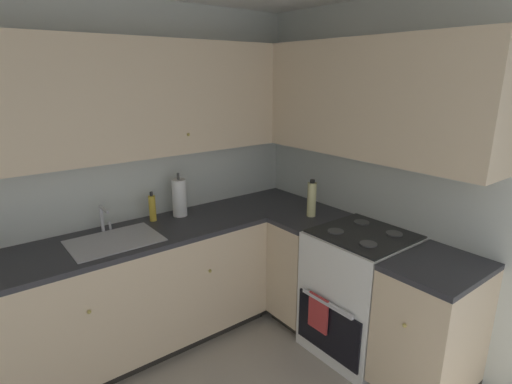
% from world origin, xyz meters
% --- Properties ---
extents(wall_back, '(4.05, 0.05, 2.46)m').
position_xyz_m(wall_back, '(0.00, 1.51, 1.23)').
color(wall_back, silver).
rests_on(wall_back, ground_plane).
extents(wall_right, '(0.05, 3.08, 2.46)m').
position_xyz_m(wall_right, '(2.00, 0.00, 1.23)').
color(wall_right, silver).
rests_on(wall_right, ground_plane).
extents(lower_cabinets_back, '(1.88, 0.62, 0.86)m').
position_xyz_m(lower_cabinets_back, '(0.44, 1.19, 0.44)').
color(lower_cabinets_back, beige).
rests_on(lower_cabinets_back, ground_plane).
extents(countertop_back, '(3.08, 0.60, 0.03)m').
position_xyz_m(countertop_back, '(0.43, 1.19, 0.88)').
color(countertop_back, '#2D2D33').
rests_on(countertop_back, lower_cabinets_back).
extents(lower_cabinets_right, '(0.62, 1.45, 0.86)m').
position_xyz_m(lower_cabinets_right, '(1.68, 0.12, 0.44)').
color(lower_cabinets_right, beige).
rests_on(lower_cabinets_right, ground_plane).
extents(countertop_right, '(0.60, 1.45, 0.03)m').
position_xyz_m(countertop_right, '(1.67, 0.12, 0.88)').
color(countertop_right, '#2D2D33').
rests_on(countertop_right, lower_cabinets_right).
extents(oven_range, '(0.68, 0.62, 1.05)m').
position_xyz_m(oven_range, '(1.69, 0.22, 0.46)').
color(oven_range, white).
rests_on(oven_range, ground_plane).
extents(upper_cabinets_back, '(2.76, 0.34, 0.77)m').
position_xyz_m(upper_cabinets_back, '(0.27, 1.33, 1.80)').
color(upper_cabinets_back, beige).
extents(upper_cabinets_right, '(0.32, 2.00, 0.77)m').
position_xyz_m(upper_cabinets_right, '(1.81, 0.49, 1.80)').
color(upper_cabinets_right, beige).
extents(sink, '(0.57, 0.40, 0.10)m').
position_xyz_m(sink, '(0.30, 1.16, 0.86)').
color(sink, '#B7B7BC').
rests_on(sink, countertop_back).
extents(faucet, '(0.07, 0.16, 0.19)m').
position_xyz_m(faucet, '(0.30, 1.37, 1.01)').
color(faucet, silver).
rests_on(faucet, countertop_back).
extents(soap_bottle, '(0.05, 0.05, 0.22)m').
position_xyz_m(soap_bottle, '(0.66, 1.37, 1.00)').
color(soap_bottle, gold).
rests_on(soap_bottle, countertop_back).
extents(paper_towel_roll, '(0.11, 0.11, 0.35)m').
position_xyz_m(paper_towel_roll, '(0.88, 1.35, 1.04)').
color(paper_towel_roll, white).
rests_on(paper_towel_roll, countertop_back).
extents(oil_bottle, '(0.07, 0.07, 0.29)m').
position_xyz_m(oil_bottle, '(1.67, 0.72, 1.04)').
color(oil_bottle, beige).
rests_on(oil_bottle, countertop_right).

